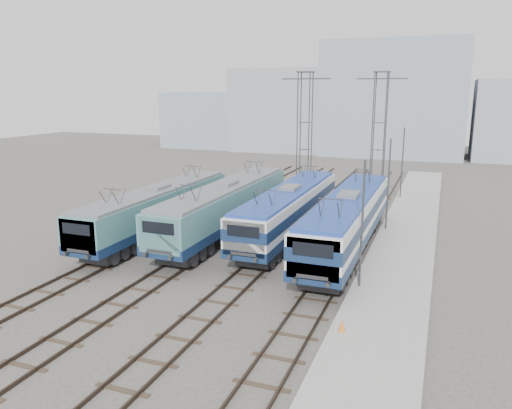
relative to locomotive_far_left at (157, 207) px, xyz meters
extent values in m
plane|color=#514C47|center=(6.75, -7.05, -2.16)|extent=(160.00, 160.00, 0.00)
cube|color=#9E9E99|center=(16.95, 0.95, -2.01)|extent=(4.00, 70.00, 0.30)
cube|color=#14284D|center=(0.00, 0.21, -0.83)|extent=(2.74, 17.29, 0.58)
cube|color=teal|center=(0.00, 0.21, 0.32)|extent=(2.69, 17.29, 1.73)
cube|color=teal|center=(0.00, -8.10, 0.15)|extent=(2.47, 0.67, 1.96)
cube|color=slate|center=(0.00, 0.21, 1.28)|extent=(2.47, 16.60, 0.19)
cube|color=#262628|center=(0.00, -5.55, -1.55)|extent=(2.02, 3.46, 0.65)
cube|color=#262628|center=(0.00, 5.98, -1.55)|extent=(2.02, 3.46, 0.65)
cube|color=#14284D|center=(4.50, 2.09, -0.75)|extent=(2.92, 18.42, 0.61)
cube|color=teal|center=(4.50, 2.09, 0.47)|extent=(2.87, 18.42, 1.84)
cube|color=teal|center=(4.50, -6.77, 0.29)|extent=(2.64, 0.72, 2.09)
cube|color=slate|center=(4.50, 2.09, 1.50)|extent=(2.64, 17.69, 0.20)
cube|color=#262628|center=(4.50, -4.05, -1.52)|extent=(2.15, 3.68, 0.69)
cube|color=#262628|center=(4.50, 8.23, -1.52)|extent=(2.15, 3.68, 0.69)
cube|color=#14284D|center=(9.00, 3.10, -0.81)|extent=(2.78, 17.53, 0.58)
cube|color=white|center=(9.00, 3.10, 0.36)|extent=(2.73, 17.53, 1.75)
cube|color=#14284D|center=(9.00, 3.10, 0.31)|extent=(2.77, 17.55, 0.68)
cube|color=white|center=(9.00, -5.32, 0.18)|extent=(2.51, 0.68, 1.99)
cube|color=#1C3A96|center=(9.00, 3.10, 1.33)|extent=(2.51, 16.83, 0.19)
cube|color=#262628|center=(9.00, -2.74, -1.54)|extent=(2.04, 3.51, 0.66)
cube|color=#262628|center=(9.00, 8.94, -1.54)|extent=(2.04, 3.51, 0.66)
cube|color=#14284D|center=(13.50, 1.31, -0.76)|extent=(2.91, 18.39, 0.61)
cube|color=white|center=(13.50, 1.31, 0.47)|extent=(2.86, 18.39, 1.84)
cube|color=#14284D|center=(13.50, 1.31, 0.42)|extent=(2.90, 18.41, 0.72)
cube|color=white|center=(13.50, -7.53, 0.29)|extent=(2.63, 0.72, 2.08)
cube|color=#1C3A96|center=(13.50, 1.31, 1.49)|extent=(2.63, 17.66, 0.20)
cube|color=#262628|center=(13.50, -4.82, -1.52)|extent=(2.15, 3.68, 0.69)
cube|color=#262628|center=(13.50, 7.44, -1.52)|extent=(2.15, 3.68, 0.69)
cylinder|color=#3F4247|center=(6.20, 14.40, 3.84)|extent=(0.10, 0.10, 12.00)
cylinder|color=#3F4247|center=(7.30, 14.40, 3.84)|extent=(0.10, 0.10, 12.00)
cylinder|color=#3F4247|center=(6.20, 15.50, 3.84)|extent=(0.10, 0.10, 12.00)
cylinder|color=#3F4247|center=(7.30, 15.50, 3.84)|extent=(0.10, 0.10, 12.00)
cube|color=#3F4247|center=(6.75, 14.95, 9.24)|extent=(4.50, 0.12, 0.12)
cylinder|color=#3F4247|center=(12.70, 16.40, 3.84)|extent=(0.10, 0.10, 12.00)
cylinder|color=#3F4247|center=(13.80, 16.40, 3.84)|extent=(0.10, 0.10, 12.00)
cylinder|color=#3F4247|center=(12.70, 17.50, 3.84)|extent=(0.10, 0.10, 12.00)
cylinder|color=#3F4247|center=(13.80, 17.50, 3.84)|extent=(0.10, 0.10, 12.00)
cube|color=#3F4247|center=(13.25, 16.95, 9.24)|extent=(4.50, 0.12, 0.12)
cylinder|color=#3F4247|center=(15.35, -5.05, 1.34)|extent=(0.12, 0.12, 7.00)
cylinder|color=#3F4247|center=(15.35, 6.95, 1.34)|extent=(0.12, 0.12, 7.00)
cylinder|color=#3F4247|center=(15.35, 18.95, 1.34)|extent=(0.12, 0.12, 7.00)
cone|color=orange|center=(15.49, -10.44, -1.59)|extent=(0.30, 0.30, 0.55)
cube|color=#969CA6|center=(-7.25, 54.95, 4.84)|extent=(18.00, 12.00, 14.00)
cube|color=#8F9DAF|center=(10.75, 54.95, 6.84)|extent=(22.00, 14.00, 18.00)
cube|color=#8F9DAF|center=(-23.25, 54.95, 2.84)|extent=(14.00, 10.00, 10.00)
camera|label=1|loc=(19.00, -30.08, 8.21)|focal=35.00mm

